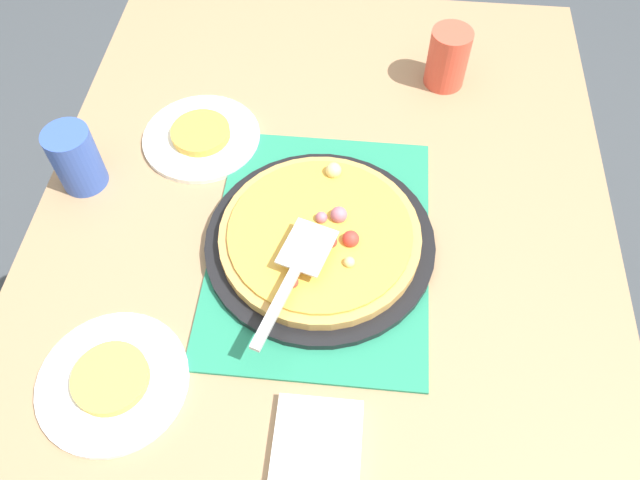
# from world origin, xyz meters

# --- Properties ---
(ground_plane) EXTENTS (8.00, 8.00, 0.00)m
(ground_plane) POSITION_xyz_m (0.00, 0.00, 0.00)
(ground_plane) COLOR #3D4247
(dining_table) EXTENTS (1.40, 1.00, 0.75)m
(dining_table) POSITION_xyz_m (0.00, 0.00, 0.64)
(dining_table) COLOR #9E7A56
(dining_table) RESTS_ON ground_plane
(placemat) EXTENTS (0.48, 0.36, 0.01)m
(placemat) POSITION_xyz_m (0.00, 0.00, 0.75)
(placemat) COLOR #237F5B
(placemat) RESTS_ON dining_table
(pizza_pan) EXTENTS (0.38, 0.38, 0.01)m
(pizza_pan) POSITION_xyz_m (0.00, 0.00, 0.76)
(pizza_pan) COLOR black
(pizza_pan) RESTS_ON placemat
(pizza) EXTENTS (0.33, 0.33, 0.05)m
(pizza) POSITION_xyz_m (0.00, -0.00, 0.78)
(pizza) COLOR tan
(pizza) RESTS_ON pizza_pan
(plate_near_left) EXTENTS (0.22, 0.22, 0.01)m
(plate_near_left) POSITION_xyz_m (-0.27, 0.28, 0.76)
(plate_near_left) COLOR white
(plate_near_left) RESTS_ON dining_table
(plate_far_right) EXTENTS (0.22, 0.22, 0.01)m
(plate_far_right) POSITION_xyz_m (0.22, 0.25, 0.76)
(plate_far_right) COLOR white
(plate_far_right) RESTS_ON dining_table
(served_slice_left) EXTENTS (0.11, 0.11, 0.02)m
(served_slice_left) POSITION_xyz_m (-0.27, 0.28, 0.77)
(served_slice_left) COLOR #EAB747
(served_slice_left) RESTS_ON plate_near_left
(served_slice_right) EXTENTS (0.11, 0.11, 0.02)m
(served_slice_right) POSITION_xyz_m (0.22, 0.25, 0.77)
(served_slice_right) COLOR gold
(served_slice_right) RESTS_ON plate_far_right
(cup_near) EXTENTS (0.08, 0.08, 0.12)m
(cup_near) POSITION_xyz_m (0.10, 0.43, 0.81)
(cup_near) COLOR #3351AD
(cup_near) RESTS_ON dining_table
(cup_corner) EXTENTS (0.08, 0.08, 0.12)m
(cup_corner) POSITION_xyz_m (0.43, -0.21, 0.81)
(cup_corner) COLOR #E04C38
(cup_corner) RESTS_ON dining_table
(pizza_server) EXTENTS (0.23, 0.11, 0.01)m
(pizza_server) POSITION_xyz_m (-0.09, 0.03, 0.82)
(pizza_server) COLOR silver
(pizza_server) RESTS_ON pizza
(napkin_stack) EXTENTS (0.12, 0.12, 0.02)m
(napkin_stack) POSITION_xyz_m (-0.32, -0.03, 0.76)
(napkin_stack) COLOR white
(napkin_stack) RESTS_ON dining_table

